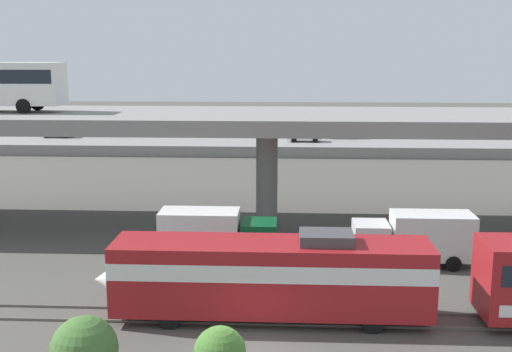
% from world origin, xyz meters
% --- Properties ---
extents(rail_strip_near, '(110.00, 0.12, 0.12)m').
position_xyz_m(rail_strip_near, '(0.00, 3.23, 0.06)').
color(rail_strip_near, '#59544C').
rests_on(rail_strip_near, ground_plane).
extents(rail_strip_far, '(110.00, 0.12, 0.12)m').
position_xyz_m(rail_strip_far, '(0.00, 4.77, 0.06)').
color(rail_strip_far, '#59544C').
rests_on(rail_strip_far, ground_plane).
extents(train_locomotive, '(15.41, 3.04, 4.18)m').
position_xyz_m(train_locomotive, '(0.03, 4.00, 2.19)').
color(train_locomotive, maroon).
rests_on(train_locomotive, ground_plane).
extents(highway_overpass, '(96.00, 10.46, 7.98)m').
position_xyz_m(highway_overpass, '(-0.00, 20.00, 7.18)').
color(highway_overpass, gray).
rests_on(highway_overpass, ground_plane).
extents(service_truck_west, '(6.80, 2.46, 3.04)m').
position_xyz_m(service_truck_west, '(8.89, 12.07, 1.64)').
color(service_truck_west, silver).
rests_on(service_truck_west, ground_plane).
extents(service_truck_east, '(6.80, 2.46, 3.04)m').
position_xyz_m(service_truck_east, '(-2.78, 12.07, 1.64)').
color(service_truck_east, '#0C4C26').
rests_on(service_truck_east, ground_plane).
extents(pier_parking_lot, '(72.99, 12.30, 1.29)m').
position_xyz_m(pier_parking_lot, '(0.00, 55.00, 0.64)').
color(pier_parking_lot, gray).
rests_on(pier_parking_lot, ground_plane).
extents(parked_car_0, '(4.08, 1.86, 1.50)m').
position_xyz_m(parked_car_0, '(8.44, 56.77, 2.06)').
color(parked_car_0, '#0C4C26').
rests_on(parked_car_0, pier_parking_lot).
extents(parked_car_1, '(4.70, 1.91, 1.50)m').
position_xyz_m(parked_car_1, '(-21.21, 57.53, 2.06)').
color(parked_car_1, black).
rests_on(parked_car_1, pier_parking_lot).
extents(parked_car_2, '(4.08, 1.88, 1.50)m').
position_xyz_m(parked_car_2, '(-27.81, 55.75, 2.06)').
color(parked_car_2, '#9E998C').
rests_on(parked_car_2, pier_parking_lot).
extents(parked_car_3, '(4.12, 1.94, 1.50)m').
position_xyz_m(parked_car_3, '(3.50, 53.42, 2.06)').
color(parked_car_3, silver).
rests_on(parked_car_3, pier_parking_lot).
extents(harbor_water, '(140.00, 36.00, 0.01)m').
position_xyz_m(harbor_water, '(0.00, 78.00, 0.00)').
color(harbor_water, '#385B7A').
rests_on(harbor_water, ground_plane).
extents(shrub_left, '(2.52, 2.52, 2.52)m').
position_xyz_m(shrub_left, '(-6.05, -1.97, 1.26)').
color(shrub_left, '#40682F').
rests_on(shrub_left, ground_plane).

